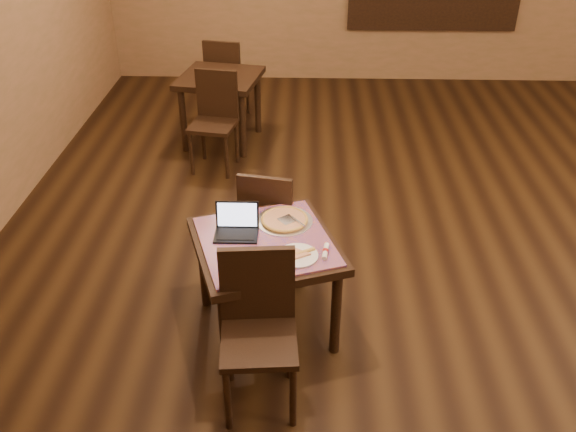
{
  "coord_description": "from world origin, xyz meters",
  "views": [
    {
      "loc": [
        -1.23,
        -3.73,
        3.08
      ],
      "look_at": [
        -1.34,
        -0.2,
        0.85
      ],
      "focal_mm": 38.0,
      "sensor_mm": 36.0,
      "label": 1
    }
  ],
  "objects_px": {
    "chair_main_far": "(269,219)",
    "other_table_b": "(220,87)",
    "pizza_pan": "(284,221)",
    "other_table_b_chair_near": "(215,115)",
    "laptop": "(237,225)",
    "other_table_b_chair_far": "(226,76)",
    "chair_main_near": "(258,321)",
    "tiled_table": "(266,253)"
  },
  "relations": [
    {
      "from": "chair_main_far",
      "to": "other_table_b",
      "type": "height_order",
      "value": "chair_main_far"
    },
    {
      "from": "pizza_pan",
      "to": "other_table_b_chair_near",
      "type": "bearing_deg",
      "value": 109.26
    },
    {
      "from": "chair_main_far",
      "to": "laptop",
      "type": "distance_m",
      "value": 0.61
    },
    {
      "from": "laptop",
      "to": "pizza_pan",
      "type": "xyz_separation_m",
      "value": [
        0.32,
        0.14,
        -0.05
      ]
    },
    {
      "from": "laptop",
      "to": "other_table_b_chair_far",
      "type": "bearing_deg",
      "value": 97.68
    },
    {
      "from": "laptop",
      "to": "other_table_b",
      "type": "distance_m",
      "value": 3.11
    },
    {
      "from": "pizza_pan",
      "to": "other_table_b_chair_near",
      "type": "distance_m",
      "value": 2.47
    },
    {
      "from": "laptop",
      "to": "pizza_pan",
      "type": "height_order",
      "value": "laptop"
    },
    {
      "from": "chair_main_near",
      "to": "other_table_b_chair_near",
      "type": "xyz_separation_m",
      "value": [
        -0.68,
        3.17,
        -0.01
      ]
    },
    {
      "from": "chair_main_far",
      "to": "other_table_b",
      "type": "relative_size",
      "value": 0.98
    },
    {
      "from": "other_table_b_chair_far",
      "to": "other_table_b_chair_near",
      "type": "bearing_deg",
      "value": 101.57
    },
    {
      "from": "laptop",
      "to": "other_table_b_chair_near",
      "type": "xyz_separation_m",
      "value": [
        -0.49,
        2.47,
        -0.23
      ]
    },
    {
      "from": "other_table_b",
      "to": "chair_main_far",
      "type": "bearing_deg",
      "value": -64.75
    },
    {
      "from": "tiled_table",
      "to": "chair_main_near",
      "type": "bearing_deg",
      "value": -109.6
    },
    {
      "from": "other_table_b_chair_far",
      "to": "pizza_pan",
      "type": "bearing_deg",
      "value": 113.52
    },
    {
      "from": "chair_main_far",
      "to": "pizza_pan",
      "type": "distance_m",
      "value": 0.46
    },
    {
      "from": "other_table_b_chair_near",
      "to": "other_table_b_chair_far",
      "type": "height_order",
      "value": "same"
    },
    {
      "from": "other_table_b",
      "to": "laptop",
      "type": "bearing_deg",
      "value": -70.54
    },
    {
      "from": "laptop",
      "to": "other_table_b_chair_near",
      "type": "bearing_deg",
      "value": 100.84
    },
    {
      "from": "other_table_b_chair_near",
      "to": "laptop",
      "type": "bearing_deg",
      "value": -68.66
    },
    {
      "from": "pizza_pan",
      "to": "other_table_b",
      "type": "xyz_separation_m",
      "value": [
        -0.83,
        2.92,
        -0.11
      ]
    },
    {
      "from": "chair_main_near",
      "to": "pizza_pan",
      "type": "height_order",
      "value": "chair_main_near"
    },
    {
      "from": "laptop",
      "to": "other_table_b_chair_far",
      "type": "relative_size",
      "value": 0.29
    },
    {
      "from": "chair_main_far",
      "to": "tiled_table",
      "type": "bearing_deg",
      "value": 102.52
    },
    {
      "from": "laptop",
      "to": "other_table_b_chair_near",
      "type": "relative_size",
      "value": 0.29
    },
    {
      "from": "chair_main_far",
      "to": "pizza_pan",
      "type": "bearing_deg",
      "value": 120.88
    },
    {
      "from": "other_table_b",
      "to": "other_table_b_chair_far",
      "type": "relative_size",
      "value": 0.96
    },
    {
      "from": "tiled_table",
      "to": "other_table_b",
      "type": "distance_m",
      "value": 3.24
    },
    {
      "from": "tiled_table",
      "to": "other_table_b",
      "type": "xyz_separation_m",
      "value": [
        -0.71,
        3.16,
        0.0
      ]
    },
    {
      "from": "pizza_pan",
      "to": "laptop",
      "type": "bearing_deg",
      "value": -155.93
    },
    {
      "from": "pizza_pan",
      "to": "other_table_b_chair_far",
      "type": "height_order",
      "value": "other_table_b_chair_far"
    },
    {
      "from": "chair_main_near",
      "to": "other_table_b_chair_far",
      "type": "relative_size",
      "value": 1.02
    },
    {
      "from": "other_table_b",
      "to": "other_table_b_chair_far",
      "type": "distance_m",
      "value": 0.61
    },
    {
      "from": "tiled_table",
      "to": "laptop",
      "type": "bearing_deg",
      "value": 135.24
    },
    {
      "from": "other_table_b",
      "to": "chair_main_near",
      "type": "bearing_deg",
      "value": -69.42
    },
    {
      "from": "chair_main_near",
      "to": "laptop",
      "type": "relative_size",
      "value": 3.53
    },
    {
      "from": "tiled_table",
      "to": "chair_main_near",
      "type": "xyz_separation_m",
      "value": [
        -0.01,
        -0.61,
        -0.07
      ]
    },
    {
      "from": "other_table_b",
      "to": "other_table_b_chair_near",
      "type": "distance_m",
      "value": 0.61
    },
    {
      "from": "chair_main_far",
      "to": "other_table_b_chair_far",
      "type": "height_order",
      "value": "other_table_b_chair_far"
    },
    {
      "from": "chair_main_far",
      "to": "other_table_b_chair_near",
      "type": "height_order",
      "value": "other_table_b_chair_near"
    },
    {
      "from": "tiled_table",
      "to": "chair_main_far",
      "type": "distance_m",
      "value": 0.63
    },
    {
      "from": "other_table_b_chair_near",
      "to": "other_table_b_chair_far",
      "type": "relative_size",
      "value": 1.0
    }
  ]
}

